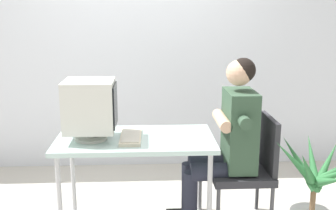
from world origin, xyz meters
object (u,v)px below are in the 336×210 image
object	(u,v)px
office_chair	(249,165)
person_seated	(228,137)
desk	(135,145)
crt_monitor	(90,106)
potted_plant	(314,199)
keyboard	(131,136)

from	to	relation	value
office_chair	person_seated	size ratio (longest dim) A/B	0.66
desk	crt_monitor	size ratio (longest dim) A/B	2.67
office_chair	potted_plant	world-z (taller)	office_chair
desk	office_chair	size ratio (longest dim) A/B	1.35
keyboard	potted_plant	bearing A→B (deg)	-11.71
desk	potted_plant	bearing A→B (deg)	-12.44
desk	person_seated	world-z (taller)	person_seated
person_seated	crt_monitor	bearing A→B (deg)	-176.20
office_chair	potted_plant	size ratio (longest dim) A/B	1.09
office_chair	crt_monitor	bearing A→B (deg)	-176.76
desk	person_seated	distance (m)	0.72
crt_monitor	person_seated	size ratio (longest dim) A/B	0.33
keyboard	potted_plant	xyz separation A→B (m)	(1.33, -0.28, -0.42)
office_chair	potted_plant	distance (m)	0.54
desk	potted_plant	distance (m)	1.37
desk	person_seated	bearing A→B (deg)	3.34
crt_monitor	person_seated	distance (m)	1.08
crt_monitor	person_seated	world-z (taller)	person_seated
desk	keyboard	bearing A→B (deg)	-161.92
desk	person_seated	size ratio (longest dim) A/B	0.89
office_chair	potted_plant	xyz separation A→B (m)	(0.40, -0.33, -0.14)
office_chair	desk	bearing A→B (deg)	-177.33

